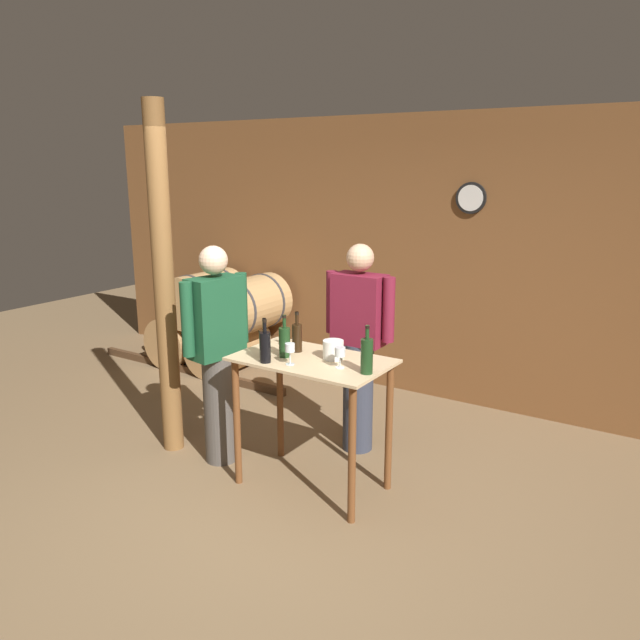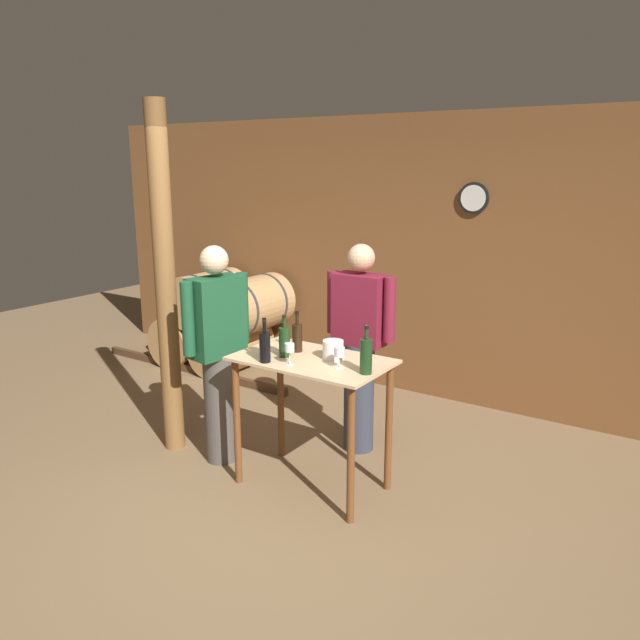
% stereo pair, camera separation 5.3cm
% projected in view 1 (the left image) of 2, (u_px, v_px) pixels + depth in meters
% --- Properties ---
extents(ground_plane, '(14.00, 14.00, 0.00)m').
position_uv_depth(ground_plane, '(264.00, 516.00, 4.09)').
color(ground_plane, brown).
extents(back_wall, '(8.40, 0.08, 2.70)m').
position_uv_depth(back_wall, '(433.00, 260.00, 5.92)').
color(back_wall, brown).
rests_on(back_wall, ground_plane).
extents(barrel_rack, '(2.62, 0.81, 1.09)m').
position_uv_depth(barrel_rack, '(217.00, 322.00, 6.92)').
color(barrel_rack, '#4C331E').
rests_on(barrel_rack, ground_plane).
extents(tasting_table, '(1.06, 0.63, 0.95)m').
position_uv_depth(tasting_table, '(312.00, 387.00, 4.30)').
color(tasting_table, '#D1B284').
rests_on(tasting_table, ground_plane).
extents(wooden_post, '(0.16, 0.16, 2.70)m').
position_uv_depth(wooden_post, '(164.00, 284.00, 4.75)').
color(wooden_post, brown).
rests_on(wooden_post, ground_plane).
extents(wine_bottle_far_left, '(0.07, 0.07, 0.27)m').
position_uv_depth(wine_bottle_far_left, '(265.00, 342.00, 4.27)').
color(wine_bottle_far_left, black).
rests_on(wine_bottle_far_left, tasting_table).
extents(wine_bottle_left, '(0.07, 0.07, 0.30)m').
position_uv_depth(wine_bottle_left, '(265.00, 346.00, 4.14)').
color(wine_bottle_left, black).
rests_on(wine_bottle_left, tasting_table).
extents(wine_bottle_center, '(0.08, 0.08, 0.30)m').
position_uv_depth(wine_bottle_center, '(285.00, 341.00, 4.26)').
color(wine_bottle_center, '#193819').
rests_on(wine_bottle_center, tasting_table).
extents(wine_bottle_right, '(0.07, 0.07, 0.29)m').
position_uv_depth(wine_bottle_right, '(297.00, 337.00, 4.38)').
color(wine_bottle_right, black).
rests_on(wine_bottle_right, tasting_table).
extents(wine_bottle_far_right, '(0.08, 0.08, 0.31)m').
position_uv_depth(wine_bottle_far_right, '(367.00, 355.00, 3.92)').
color(wine_bottle_far_right, '#193819').
rests_on(wine_bottle_far_right, tasting_table).
extents(wine_glass_near_left, '(0.07, 0.07, 0.15)m').
position_uv_depth(wine_glass_near_left, '(290.00, 349.00, 4.09)').
color(wine_glass_near_left, silver).
rests_on(wine_glass_near_left, tasting_table).
extents(wine_glass_near_center, '(0.07, 0.07, 0.14)m').
position_uv_depth(wine_glass_near_center, '(340.00, 353.00, 4.03)').
color(wine_glass_near_center, silver).
rests_on(wine_glass_near_center, tasting_table).
extents(ice_bucket, '(0.14, 0.14, 0.13)m').
position_uv_depth(ice_bucket, '(333.00, 350.00, 4.23)').
color(ice_bucket, white).
rests_on(ice_bucket, tasting_table).
extents(person_host, '(0.29, 0.58, 1.67)m').
position_uv_depth(person_host, '(217.00, 351.00, 4.65)').
color(person_host, '#4C4742').
rests_on(person_host, ground_plane).
extents(person_visitor_with_scarf, '(0.59, 0.24, 1.66)m').
position_uv_depth(person_visitor_with_scarf, '(359.00, 344.00, 4.85)').
color(person_visitor_with_scarf, '#333847').
rests_on(person_visitor_with_scarf, ground_plane).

